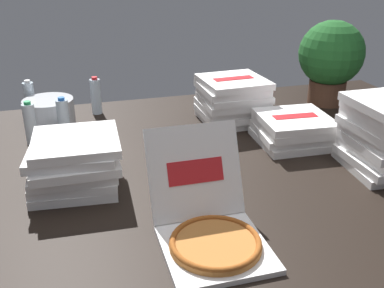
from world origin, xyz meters
name	(u,v)px	position (x,y,z in m)	size (l,w,h in m)	color
ground_plane	(206,184)	(0.00, 0.00, -0.01)	(3.20, 2.40, 0.02)	black
open_pizza_box	(210,225)	(-0.11, -0.40, 0.06)	(0.34, 0.49, 0.33)	white
pizza_stack_right_far	(232,100)	(0.36, 0.65, 0.13)	(0.36, 0.37, 0.26)	white
pizza_stack_left_far	(75,163)	(-0.53, 0.12, 0.11)	(0.39, 0.38, 0.22)	white
pizza_stack_left_near	(293,129)	(0.55, 0.28, 0.07)	(0.38, 0.39, 0.15)	white
ice_bucket	(49,112)	(-0.64, 0.88, 0.08)	(0.28, 0.28, 0.15)	#B7BABF
water_bottle_0	(30,100)	(-0.74, 1.03, 0.11)	(0.06, 0.06, 0.22)	silver
water_bottle_1	(64,119)	(-0.56, 0.66, 0.11)	(0.06, 0.06, 0.22)	silver
water_bottle_2	(96,96)	(-0.37, 1.00, 0.11)	(0.06, 0.06, 0.22)	silver
water_bottle_3	(30,124)	(-0.72, 0.64, 0.11)	(0.06, 0.06, 0.22)	white
potted_plant	(331,58)	(1.06, 0.80, 0.29)	(0.40, 0.40, 0.52)	#513323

